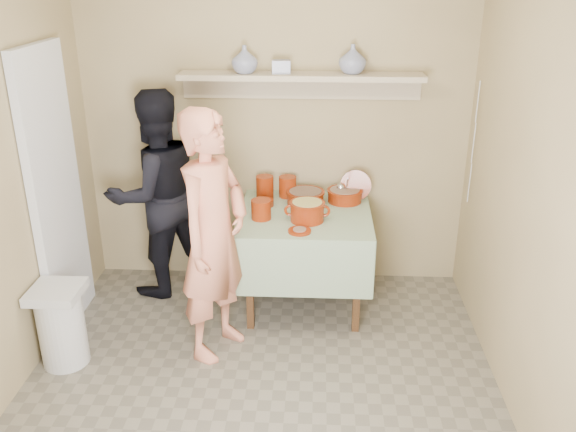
# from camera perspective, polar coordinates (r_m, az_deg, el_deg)

# --- Properties ---
(ground) EXTENTS (3.50, 3.50, 0.00)m
(ground) POSITION_cam_1_polar(r_m,az_deg,el_deg) (3.81, -2.97, -17.75)
(ground) COLOR #6B6454
(ground) RESTS_ON ground
(tile_panel) EXTENTS (0.06, 0.70, 2.00)m
(tile_panel) POSITION_cam_1_polar(r_m,az_deg,el_deg) (4.48, -20.89, 1.97)
(tile_panel) COLOR silver
(tile_panel) RESTS_ON ground
(plate_stack_a) EXTENTS (0.14, 0.14, 0.18)m
(plate_stack_a) POSITION_cam_1_polar(r_m,az_deg,el_deg) (4.75, -2.18, 2.70)
(plate_stack_a) COLOR maroon
(plate_stack_a) RESTS_ON serving_table
(plate_stack_b) EXTENTS (0.14, 0.14, 0.16)m
(plate_stack_b) POSITION_cam_1_polar(r_m,az_deg,el_deg) (4.78, -0.03, 2.76)
(plate_stack_b) COLOR maroon
(plate_stack_b) RESTS_ON serving_table
(bowl_stack) EXTENTS (0.14, 0.14, 0.14)m
(bowl_stack) POSITION_cam_1_polar(r_m,az_deg,el_deg) (4.37, -2.53, 0.62)
(bowl_stack) COLOR maroon
(bowl_stack) RESTS_ON serving_table
(empty_bowl) EXTENTS (0.16, 0.16, 0.05)m
(empty_bowl) POSITION_cam_1_polar(r_m,az_deg,el_deg) (4.63, -2.31, 1.28)
(empty_bowl) COLOR maroon
(empty_bowl) RESTS_ON serving_table
(propped_lid) EXTENTS (0.24, 0.09, 0.24)m
(propped_lid) POSITION_cam_1_polar(r_m,az_deg,el_deg) (4.73, 6.36, 2.87)
(propped_lid) COLOR maroon
(propped_lid) RESTS_ON serving_table
(vase_right) EXTENTS (0.22, 0.22, 0.21)m
(vase_right) POSITION_cam_1_polar(r_m,az_deg,el_deg) (4.57, 6.06, 14.40)
(vase_right) COLOR navy
(vase_right) RESTS_ON wall_shelf
(vase_left) EXTENTS (0.24, 0.24, 0.20)m
(vase_left) POSITION_cam_1_polar(r_m,az_deg,el_deg) (4.57, -4.09, 14.41)
(vase_left) COLOR navy
(vase_left) RESTS_ON wall_shelf
(ceramic_box) EXTENTS (0.14, 0.10, 0.10)m
(ceramic_box) POSITION_cam_1_polar(r_m,az_deg,el_deg) (4.57, -0.65, 13.79)
(ceramic_box) COLOR navy
(ceramic_box) RESTS_ON wall_shelf
(person_cook) EXTENTS (0.62, 0.72, 1.68)m
(person_cook) POSITION_cam_1_polar(r_m,az_deg,el_deg) (3.95, -6.97, -1.93)
(person_cook) COLOR #DC7D5F
(person_cook) RESTS_ON ground
(person_helper) EXTENTS (1.00, 0.97, 1.63)m
(person_helper) POSITION_cam_1_polar(r_m,az_deg,el_deg) (4.81, -12.19, 1.97)
(person_helper) COLOR black
(person_helper) RESTS_ON ground
(room_shell) EXTENTS (3.04, 3.54, 2.62)m
(room_shell) POSITION_cam_1_polar(r_m,az_deg,el_deg) (3.03, -3.58, 6.16)
(room_shell) COLOR tan
(room_shell) RESTS_ON ground
(serving_table) EXTENTS (0.97, 0.97, 0.76)m
(serving_table) POSITION_cam_1_polar(r_m,az_deg,el_deg) (4.55, 1.60, -1.05)
(serving_table) COLOR #4C2D16
(serving_table) RESTS_ON ground
(cazuela_meat_a) EXTENTS (0.30, 0.30, 0.10)m
(cazuela_meat_a) POSITION_cam_1_polar(r_m,az_deg,el_deg) (4.66, 1.63, 1.90)
(cazuela_meat_a) COLOR #681301
(cazuela_meat_a) RESTS_ON serving_table
(cazuela_meat_b) EXTENTS (0.28, 0.28, 0.10)m
(cazuela_meat_b) POSITION_cam_1_polar(r_m,az_deg,el_deg) (4.71, 5.33, 2.03)
(cazuela_meat_b) COLOR #681301
(cazuela_meat_b) RESTS_ON serving_table
(ladle) EXTENTS (0.08, 0.26, 0.19)m
(ladle) POSITION_cam_1_polar(r_m,az_deg,el_deg) (4.71, 5.01, 2.71)
(ladle) COLOR silver
(ladle) RESTS_ON cazuela_meat_b
(cazuela_rice) EXTENTS (0.33, 0.25, 0.14)m
(cazuela_rice) POSITION_cam_1_polar(r_m,az_deg,el_deg) (4.33, 1.81, 0.60)
(cazuela_rice) COLOR #681301
(cazuela_rice) RESTS_ON serving_table
(front_plate) EXTENTS (0.16, 0.16, 0.03)m
(front_plate) POSITION_cam_1_polar(r_m,az_deg,el_deg) (4.17, 1.09, -1.39)
(front_plate) COLOR maroon
(front_plate) RESTS_ON serving_table
(wall_shelf) EXTENTS (1.80, 0.25, 0.21)m
(wall_shelf) POSITION_cam_1_polar(r_m,az_deg,el_deg) (4.61, 1.22, 12.69)
(wall_shelf) COLOR tan
(wall_shelf) RESTS_ON room_shell
(trash_bin) EXTENTS (0.32, 0.32, 0.56)m
(trash_bin) POSITION_cam_1_polar(r_m,az_deg,el_deg) (4.30, -20.44, -9.54)
(trash_bin) COLOR silver
(trash_bin) RESTS_ON ground
(electrical_cord) EXTENTS (0.01, 0.05, 0.90)m
(electrical_cord) POSITION_cam_1_polar(r_m,az_deg,el_deg) (4.67, 16.97, 6.52)
(electrical_cord) COLOR silver
(electrical_cord) RESTS_ON wall_shelf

